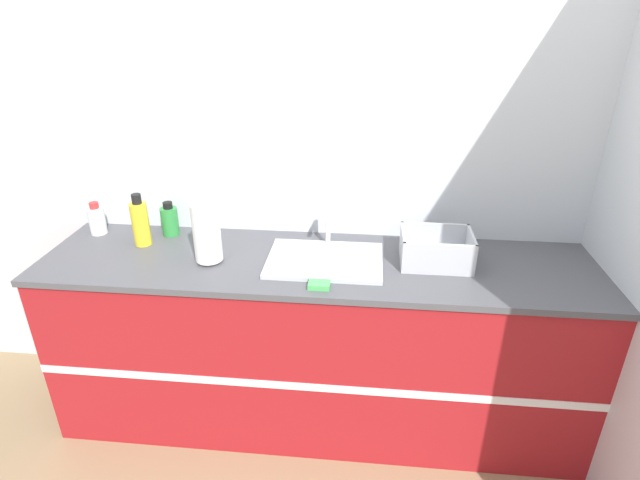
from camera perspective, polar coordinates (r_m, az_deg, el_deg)
ground_plane at (r=2.65m, az=-0.98°, el=-23.69°), size 12.00×12.00×0.00m
wall_back at (r=2.48m, az=0.55°, el=8.99°), size 4.96×0.06×2.60m
wall_right at (r=2.41m, az=32.50°, el=4.41°), size 0.06×2.62×2.60m
counter_cabinet at (r=2.56m, az=-0.24°, el=-11.57°), size 2.58×0.64×0.93m
sink at (r=2.29m, az=0.57°, el=-2.14°), size 0.52×0.37×0.23m
paper_towel_roll at (r=2.29m, az=-12.81°, el=0.80°), size 0.12×0.12×0.28m
dish_rack at (r=2.32m, az=13.09°, el=-1.32°), size 0.32×0.23×0.15m
bottle_green at (r=2.65m, az=-16.79°, el=2.17°), size 0.09×0.09×0.18m
bottle_yellow at (r=2.57m, az=-19.85°, el=1.89°), size 0.08×0.08×0.26m
bottle_white_spray at (r=2.79m, az=-24.14°, el=2.12°), size 0.08×0.08×0.17m
sponge at (r=2.09m, az=-0.11°, el=-5.17°), size 0.09×0.06×0.02m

